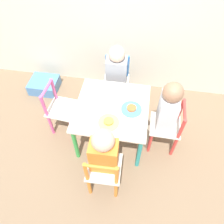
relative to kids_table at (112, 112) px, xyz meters
name	(u,v)px	position (x,y,z in m)	size (l,w,h in m)	color
ground_plane	(112,135)	(0.00, 0.00, -0.38)	(6.00, 6.00, 0.00)	#7F664C
kids_table	(112,112)	(0.00, 0.00, 0.00)	(0.61, 0.61, 0.44)	silver
chair_orange	(104,171)	(0.02, -0.49, -0.12)	(0.27, 0.27, 0.53)	silver
chair_red	(167,127)	(0.49, 0.00, -0.12)	(0.26, 0.26, 0.53)	silver
chair_blue	(116,82)	(-0.03, 0.49, -0.12)	(0.28, 0.28, 0.53)	silver
chair_pink	(61,110)	(-0.49, 0.04, -0.12)	(0.28, 0.28, 0.53)	silver
child_front	(104,153)	(0.01, -0.43, 0.05)	(0.20, 0.21, 0.73)	#4C608E
child_right	(165,113)	(0.43, 0.00, 0.08)	(0.21, 0.20, 0.77)	#7A6B5B
child_back	(116,74)	(-0.03, 0.43, 0.05)	(0.21, 0.21, 0.72)	#7A6B5B
plate_front	(109,122)	(0.00, -0.16, 0.07)	(0.17, 0.17, 0.03)	#EADB66
plate_right	(131,109)	(0.16, 0.00, 0.07)	(0.17, 0.17, 0.03)	#4C9EE0
storage_bin	(44,85)	(-0.88, 0.52, -0.32)	(0.31, 0.27, 0.13)	#4C7FB7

